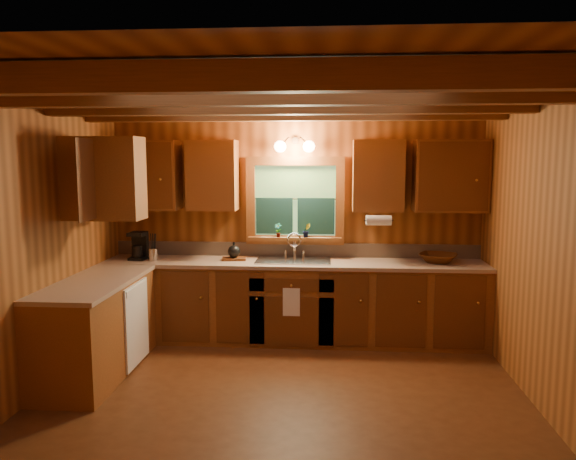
# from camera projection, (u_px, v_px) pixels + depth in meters

# --- Properties ---
(room) EXTENTS (4.20, 4.20, 4.20)m
(room) POSITION_uv_depth(u_px,v_px,m) (280.00, 249.00, 4.48)
(room) COLOR #512A13
(room) RESTS_ON ground
(ceiling_beams) EXTENTS (4.20, 2.54, 0.18)m
(ceiling_beams) POSITION_uv_depth(u_px,v_px,m) (280.00, 99.00, 4.33)
(ceiling_beams) COLOR brown
(ceiling_beams) RESTS_ON room
(base_cabinets) EXTENTS (4.20, 2.22, 0.86)m
(base_cabinets) POSITION_uv_depth(u_px,v_px,m) (245.00, 309.00, 5.90)
(base_cabinets) COLOR brown
(base_cabinets) RESTS_ON ground
(countertop) EXTENTS (4.20, 2.24, 0.04)m
(countertop) POSITION_uv_depth(u_px,v_px,m) (246.00, 268.00, 5.85)
(countertop) COLOR #A1846F
(countertop) RESTS_ON base_cabinets
(backsplash) EXTENTS (4.20, 0.02, 0.16)m
(backsplash) POSITION_uv_depth(u_px,v_px,m) (295.00, 250.00, 6.39)
(backsplash) COLOR #9C7F69
(backsplash) RESTS_ON room
(dishwasher_panel) EXTENTS (0.02, 0.60, 0.80)m
(dishwasher_panel) POSITION_uv_depth(u_px,v_px,m) (137.00, 324.00, 5.38)
(dishwasher_panel) COLOR white
(dishwasher_panel) RESTS_ON base_cabinets
(upper_cabinets) EXTENTS (4.19, 1.77, 0.78)m
(upper_cabinets) POSITION_uv_depth(u_px,v_px,m) (240.00, 176.00, 5.86)
(upper_cabinets) COLOR brown
(upper_cabinets) RESTS_ON room
(window) EXTENTS (1.12, 0.08, 1.00)m
(window) POSITION_uv_depth(u_px,v_px,m) (295.00, 203.00, 6.30)
(window) COLOR brown
(window) RESTS_ON room
(window_sill) EXTENTS (1.06, 0.14, 0.04)m
(window_sill) POSITION_uv_depth(u_px,v_px,m) (295.00, 239.00, 6.30)
(window_sill) COLOR brown
(window_sill) RESTS_ON room
(wall_sconce) EXTENTS (0.45, 0.21, 0.17)m
(wall_sconce) POSITION_uv_depth(u_px,v_px,m) (295.00, 146.00, 6.10)
(wall_sconce) COLOR black
(wall_sconce) RESTS_ON room
(paper_towel_roll) EXTENTS (0.27, 0.11, 0.11)m
(paper_towel_roll) POSITION_uv_depth(u_px,v_px,m) (379.00, 220.00, 5.92)
(paper_towel_roll) COLOR white
(paper_towel_roll) RESTS_ON upper_cabinets
(dish_towel) EXTENTS (0.18, 0.01, 0.30)m
(dish_towel) POSITION_uv_depth(u_px,v_px,m) (291.00, 302.00, 5.83)
(dish_towel) COLOR white
(dish_towel) RESTS_ON base_cabinets
(sink) EXTENTS (0.82, 0.48, 0.43)m
(sink) POSITION_uv_depth(u_px,v_px,m) (294.00, 265.00, 6.12)
(sink) COLOR silver
(sink) RESTS_ON countertop
(coffee_maker) EXTENTS (0.17, 0.22, 0.31)m
(coffee_maker) POSITION_uv_depth(u_px,v_px,m) (139.00, 246.00, 6.23)
(coffee_maker) COLOR black
(coffee_maker) RESTS_ON countertop
(utensil_crock) EXTENTS (0.11, 0.11, 0.30)m
(utensil_crock) POSITION_uv_depth(u_px,v_px,m) (153.00, 254.00, 6.15)
(utensil_crock) COLOR silver
(utensil_crock) RESTS_ON countertop
(cutting_board) EXTENTS (0.29, 0.23, 0.02)m
(cutting_board) POSITION_uv_depth(u_px,v_px,m) (234.00, 259.00, 6.19)
(cutting_board) COLOR #562B12
(cutting_board) RESTS_ON countertop
(teakettle) EXTENTS (0.14, 0.14, 0.18)m
(teakettle) POSITION_uv_depth(u_px,v_px,m) (234.00, 251.00, 6.18)
(teakettle) COLOR black
(teakettle) RESTS_ON cutting_board
(wicker_basket) EXTENTS (0.52, 0.52, 0.10)m
(wicker_basket) POSITION_uv_depth(u_px,v_px,m) (438.00, 258.00, 6.02)
(wicker_basket) COLOR #48230C
(wicker_basket) RESTS_ON countertop
(potted_plant_left) EXTENTS (0.10, 0.08, 0.16)m
(potted_plant_left) POSITION_uv_depth(u_px,v_px,m) (278.00, 230.00, 6.27)
(potted_plant_left) COLOR #562B12
(potted_plant_left) RESTS_ON window_sill
(potted_plant_right) EXTENTS (0.11, 0.10, 0.16)m
(potted_plant_right) POSITION_uv_depth(u_px,v_px,m) (307.00, 230.00, 6.25)
(potted_plant_right) COLOR #562B12
(potted_plant_right) RESTS_ON window_sill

